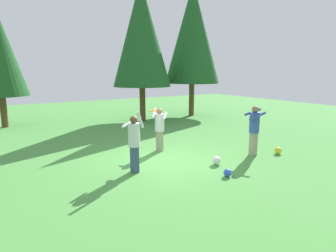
% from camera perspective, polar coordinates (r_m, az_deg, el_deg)
% --- Properties ---
extents(ground_plane, '(40.00, 40.00, 0.00)m').
position_cam_1_polar(ground_plane, '(9.34, -1.11, -7.02)').
color(ground_plane, '#4C9342').
extents(person_thrower, '(0.67, 0.67, 1.83)m').
position_cam_1_polar(person_thrower, '(8.11, -6.84, -2.64)').
color(person_thrower, '#38476B').
rests_on(person_thrower, ground_plane).
extents(person_catcher, '(0.71, 0.71, 1.59)m').
position_cam_1_polar(person_catcher, '(10.25, -1.72, 0.04)').
color(person_catcher, gray).
rests_on(person_catcher, ground_plane).
extents(person_bystander, '(0.74, 0.69, 1.73)m').
position_cam_1_polar(person_bystander, '(10.14, 16.99, -0.05)').
color(person_bystander, gray).
rests_on(person_bystander, ground_plane).
extents(frisbee, '(0.38, 0.38, 0.08)m').
position_cam_1_polar(frisbee, '(9.21, -2.87, 3.10)').
color(frisbee, orange).
extents(ball_yellow, '(0.25, 0.25, 0.25)m').
position_cam_1_polar(ball_yellow, '(10.77, 21.31, -4.64)').
color(ball_yellow, yellow).
rests_on(ball_yellow, ground_plane).
extents(ball_blue, '(0.23, 0.23, 0.23)m').
position_cam_1_polar(ball_blue, '(8.13, 11.91, -9.22)').
color(ball_blue, blue).
rests_on(ball_blue, ground_plane).
extents(ball_white, '(0.27, 0.27, 0.27)m').
position_cam_1_polar(ball_white, '(9.04, 9.75, -6.89)').
color(ball_white, white).
rests_on(ball_white, ground_plane).
extents(tree_far_right, '(3.46, 3.46, 8.26)m').
position_cam_1_polar(tree_far_right, '(18.71, 4.97, 18.00)').
color(tree_far_right, brown).
rests_on(tree_far_right, ground_plane).
extents(tree_right, '(3.29, 3.29, 7.85)m').
position_cam_1_polar(tree_right, '(16.68, -5.39, 17.94)').
color(tree_right, brown).
rests_on(tree_right, ground_plane).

